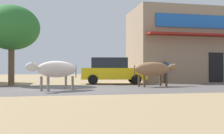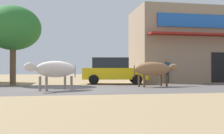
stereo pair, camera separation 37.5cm
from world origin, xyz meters
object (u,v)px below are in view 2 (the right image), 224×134
(cow_near_brown, at_px, (55,69))
(cow_far_dark, at_px, (154,69))
(pedestrian_by_shop, at_px, (167,69))
(roadside_tree, at_px, (13,28))
(parked_hatchback_car, at_px, (114,71))

(cow_near_brown, xyz_separation_m, cow_far_dark, (5.05, 1.64, 0.01))
(pedestrian_by_shop, bearing_deg, cow_near_brown, -144.75)
(roadside_tree, bearing_deg, pedestrian_by_shop, 3.98)
(roadside_tree, relative_size, parked_hatchback_car, 1.09)
(cow_near_brown, bearing_deg, cow_far_dark, 17.93)
(parked_hatchback_car, distance_m, cow_far_dark, 3.51)
(roadside_tree, xyz_separation_m, pedestrian_by_shop, (9.73, 0.68, -2.39))
(roadside_tree, bearing_deg, cow_near_brown, -60.18)
(cow_far_dark, bearing_deg, pedestrian_by_shop, 58.12)
(parked_hatchback_car, relative_size, pedestrian_by_shop, 2.70)
(roadside_tree, bearing_deg, cow_far_dark, -20.11)
(roadside_tree, height_order, cow_near_brown, roadside_tree)
(cow_near_brown, xyz_separation_m, pedestrian_by_shop, (7.20, 5.09, 0.01))
(roadside_tree, height_order, parked_hatchback_car, roadside_tree)
(parked_hatchback_car, bearing_deg, cow_near_brown, -126.07)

